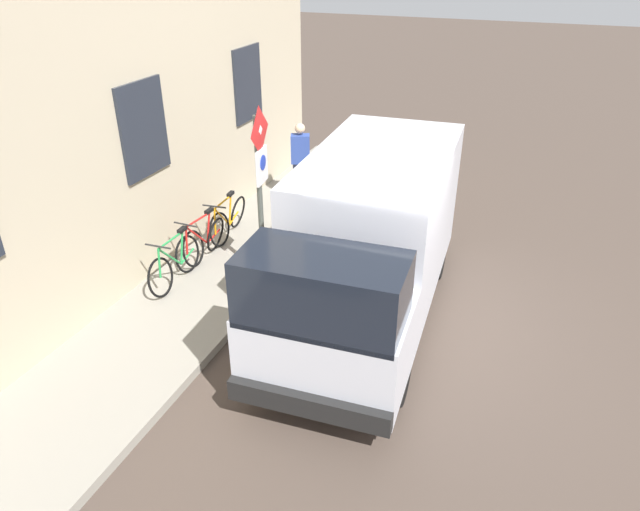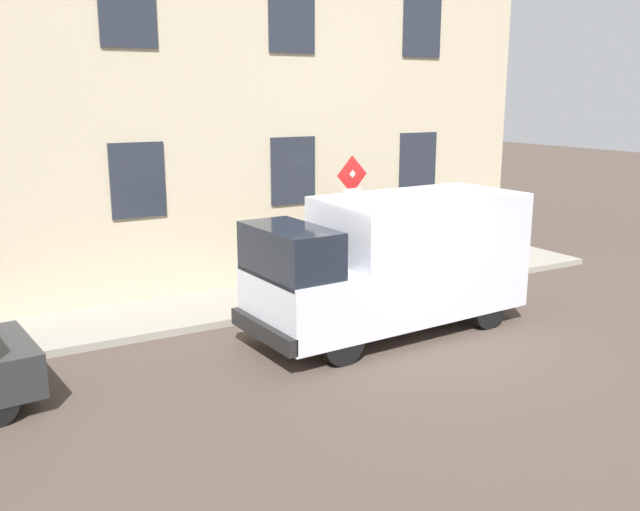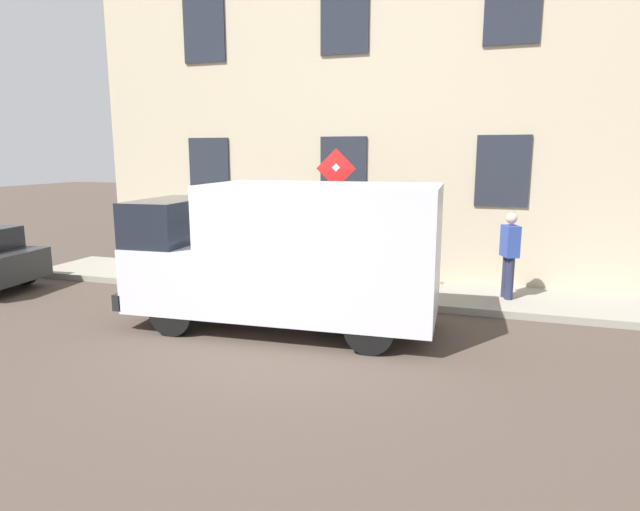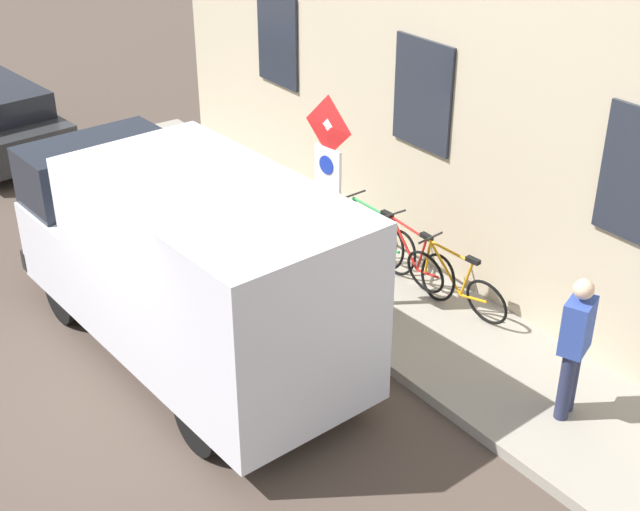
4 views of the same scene
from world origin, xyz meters
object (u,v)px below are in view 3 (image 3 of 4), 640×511
Objects in this scene: sign_post_stacked at (336,202)px; bicycle_orange at (396,267)px; delivery_van at (289,252)px; pedestrian at (509,252)px; bicycle_red at (359,265)px; bicycle_green at (324,262)px.

sign_post_stacked is 2.27m from bicycle_orange.
pedestrian is at bearing -146.58° from delivery_van.
bicycle_orange is at bearing -178.56° from bicycle_red.
delivery_van is at bearing -165.11° from pedestrian.
sign_post_stacked reaches higher than pedestrian.
delivery_van is 3.36m from bicycle_green.
sign_post_stacked reaches higher than bicycle_red.
delivery_van is at bearing 62.46° from bicycle_orange.
pedestrian is (2.68, -3.63, -0.26)m from delivery_van.
delivery_van is 3.58m from bicycle_orange.
bicycle_orange is at bearing 145.21° from pedestrian.
pedestrian is (-0.55, -2.33, 0.56)m from bicycle_orange.
pedestrian reaches higher than bicycle_green.
bicycle_green is at bearing 150.65° from pedestrian.
delivery_van is 3.17× the size of bicycle_red.
pedestrian reaches higher than bicycle_red.
sign_post_stacked is 2.14m from bicycle_green.
sign_post_stacked is 1.65× the size of pedestrian.
sign_post_stacked is at bearing 46.83° from bicycle_orange.
delivery_van reaches higher than bicycle_orange.
bicycle_green is (1.33, 0.66, -1.54)m from sign_post_stacked.
bicycle_orange is (3.23, -1.30, -0.82)m from delivery_van.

